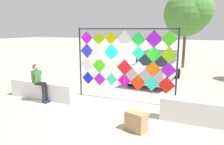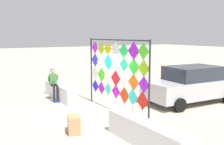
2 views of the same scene
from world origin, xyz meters
name	(u,v)px [view 1 (image 1 of 2)]	position (x,y,z in m)	size (l,w,h in m)	color
ground	(118,105)	(0.00, 0.00, 0.00)	(120.00, 120.00, 0.00)	#ADA393
plaza_ledge_left	(43,90)	(-3.48, -0.51, 0.39)	(3.30, 0.53, 0.78)	white
plaza_ledge_right	(212,114)	(3.48, -0.51, 0.39)	(3.30, 0.53, 0.78)	white
kite_display_rack	(125,58)	(0.01, 0.69, 1.88)	(4.41, 0.14, 3.15)	#232328
seated_vendor	(39,80)	(-3.32, -0.90, 0.97)	(0.75, 0.53, 1.63)	black
parked_car	(156,67)	(0.53, 4.71, 0.91)	(2.44, 4.72, 1.79)	#B7B7BC
cardboard_box_large	(136,121)	(1.33, -1.85, 0.30)	(0.64, 0.40, 0.60)	tan
tree_broadleaf	(190,13)	(1.80, 10.32, 4.29)	(3.75, 3.47, 5.98)	brown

